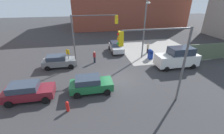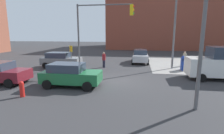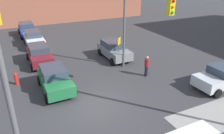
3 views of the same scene
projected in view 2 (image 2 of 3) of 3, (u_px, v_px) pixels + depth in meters
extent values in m
plane|color=#333335|center=(116.00, 81.00, 13.59)|extent=(120.00, 120.00, 0.00)
cube|color=gray|center=(200.00, 64.00, 21.00)|extent=(12.00, 12.00, 0.01)
cube|color=brown|center=(175.00, 22.00, 43.83)|extent=(32.00, 18.00, 12.64)
cylinder|color=#59595B|center=(79.00, 37.00, 18.00)|extent=(0.18, 0.18, 6.50)
cylinder|color=#59595B|center=(104.00, 5.00, 17.00)|extent=(5.39, 0.12, 0.12)
cube|color=yellow|center=(132.00, 10.00, 16.70)|extent=(0.32, 0.36, 1.00)
sphere|color=red|center=(134.00, 6.00, 16.62)|extent=(0.18, 0.18, 0.18)
sphere|color=orange|center=(133.00, 10.00, 16.68)|extent=(0.18, 0.18, 0.18)
sphere|color=green|center=(133.00, 13.00, 16.74)|extent=(0.18, 0.18, 0.18)
cylinder|color=#59595B|center=(202.00, 43.00, 7.94)|extent=(0.18, 0.18, 6.50)
cylinder|color=slate|center=(174.00, 30.00, 17.69)|extent=(0.20, 0.20, 8.00)
cylinder|color=#4C4C4C|center=(71.00, 57.00, 18.55)|extent=(0.08, 0.08, 2.40)
cube|color=yellow|center=(71.00, 49.00, 18.39)|extent=(0.48, 0.48, 0.64)
cube|color=navy|center=(184.00, 65.00, 17.42)|extent=(0.56, 0.64, 1.15)
cylinder|color=navy|center=(184.00, 59.00, 17.31)|extent=(0.56, 0.64, 0.56)
cylinder|color=red|center=(22.00, 90.00, 10.18)|extent=(0.26, 0.26, 0.80)
sphere|color=red|center=(21.00, 83.00, 10.10)|extent=(0.24, 0.24, 0.24)
cube|color=#B7BABF|center=(140.00, 57.00, 21.87)|extent=(1.80, 4.16, 0.75)
cube|color=#2D3847|center=(140.00, 52.00, 22.06)|extent=(1.58, 2.33, 0.55)
cylinder|color=black|center=(148.00, 62.00, 20.43)|extent=(0.22, 0.64, 0.64)
cylinder|color=black|center=(133.00, 62.00, 20.70)|extent=(0.22, 0.64, 0.64)
cylinder|color=black|center=(147.00, 59.00, 23.18)|extent=(0.22, 0.64, 0.64)
cylinder|color=black|center=(133.00, 58.00, 23.44)|extent=(0.22, 0.64, 0.64)
cube|color=slate|center=(62.00, 61.00, 18.93)|extent=(4.15, 1.80, 0.75)
cube|color=#2D3847|center=(58.00, 55.00, 18.86)|extent=(2.32, 1.58, 0.55)
cylinder|color=black|center=(77.00, 63.00, 19.67)|extent=(0.64, 0.22, 0.64)
cylinder|color=black|center=(71.00, 66.00, 17.93)|extent=(0.64, 0.22, 0.64)
cylinder|color=black|center=(54.00, 63.00, 20.09)|extent=(0.64, 0.22, 0.64)
cylinder|color=black|center=(45.00, 65.00, 18.34)|extent=(0.64, 0.22, 0.64)
cylinder|color=black|center=(26.00, 77.00, 13.55)|extent=(0.64, 0.22, 0.64)
cylinder|color=black|center=(9.00, 83.00, 11.80)|extent=(0.64, 0.22, 0.64)
cube|color=#1E6638|center=(72.00, 77.00, 12.14)|extent=(4.04, 1.80, 0.75)
cube|color=#2D3847|center=(67.00, 67.00, 12.07)|extent=(2.26, 1.58, 0.55)
cylinder|color=black|center=(94.00, 79.00, 12.89)|extent=(0.64, 0.22, 0.64)
cylinder|color=black|center=(87.00, 87.00, 11.14)|extent=(0.64, 0.22, 0.64)
cylinder|color=black|center=(59.00, 78.00, 13.29)|extent=(0.64, 0.22, 0.64)
cylinder|color=black|center=(47.00, 85.00, 11.55)|extent=(0.64, 0.22, 0.64)
cube|color=white|center=(222.00, 67.00, 13.92)|extent=(5.40, 2.10, 1.40)
cylinder|color=black|center=(202.00, 78.00, 13.30)|extent=(0.64, 0.22, 0.64)
cylinder|color=black|center=(193.00, 72.00, 15.34)|extent=(0.64, 0.22, 0.64)
cylinder|color=#9E937A|center=(185.00, 56.00, 19.56)|extent=(0.36, 0.36, 0.63)
sphere|color=tan|center=(185.00, 53.00, 19.48)|extent=(0.21, 0.21, 0.21)
cylinder|color=#1E1E2D|center=(184.00, 63.00, 19.69)|extent=(0.28, 0.28, 0.79)
cylinder|color=maroon|center=(104.00, 57.00, 18.71)|extent=(0.36, 0.36, 0.64)
sphere|color=tan|center=(104.00, 53.00, 18.63)|extent=(0.22, 0.22, 0.22)
cylinder|color=#1E1E2D|center=(104.00, 64.00, 18.85)|extent=(0.28, 0.28, 0.81)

